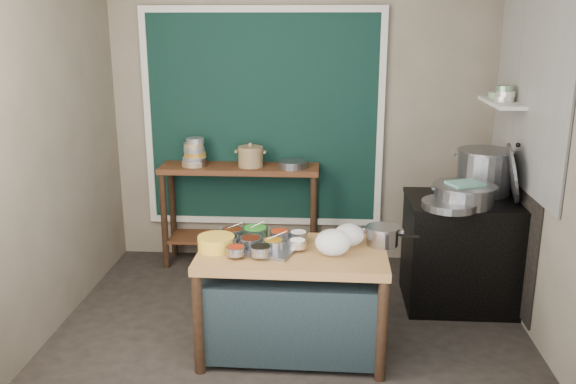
# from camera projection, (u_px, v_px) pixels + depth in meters

# --- Properties ---
(floor) EXTENTS (3.50, 3.00, 0.02)m
(floor) POSITION_uv_depth(u_px,v_px,m) (291.00, 330.00, 4.56)
(floor) COLOR #2C2722
(floor) RESTS_ON ground
(back_wall) EXTENTS (3.50, 0.02, 2.80)m
(back_wall) POSITION_uv_depth(u_px,v_px,m) (301.00, 114.00, 5.63)
(back_wall) COLOR gray
(back_wall) RESTS_ON floor
(left_wall) EXTENTS (0.02, 3.00, 2.80)m
(left_wall) POSITION_uv_depth(u_px,v_px,m) (42.00, 142.00, 4.29)
(left_wall) COLOR gray
(left_wall) RESTS_ON floor
(right_wall) EXTENTS (0.02, 3.00, 2.80)m
(right_wall) POSITION_uv_depth(u_px,v_px,m) (554.00, 149.00, 4.07)
(right_wall) COLOR gray
(right_wall) RESTS_ON floor
(curtain_panel) EXTENTS (2.10, 0.02, 1.90)m
(curtain_panel) POSITION_uv_depth(u_px,v_px,m) (263.00, 119.00, 5.63)
(curtain_panel) COLOR black
(curtain_panel) RESTS_ON back_wall
(curtain_frame) EXTENTS (2.22, 0.03, 2.02)m
(curtain_frame) POSITION_uv_depth(u_px,v_px,m) (263.00, 119.00, 5.62)
(curtain_frame) COLOR beige
(curtain_frame) RESTS_ON back_wall
(tile_panel) EXTENTS (0.02, 1.70, 1.70)m
(tile_panel) POSITION_uv_depth(u_px,v_px,m) (531.00, 74.00, 4.48)
(tile_panel) COLOR #B2B2AA
(tile_panel) RESTS_ON right_wall
(soot_patch) EXTENTS (0.01, 1.30, 1.30)m
(soot_patch) POSITION_uv_depth(u_px,v_px,m) (512.00, 218.00, 4.89)
(soot_patch) COLOR black
(soot_patch) RESTS_ON right_wall
(wall_shelf) EXTENTS (0.22, 0.70, 0.03)m
(wall_shelf) POSITION_uv_depth(u_px,v_px,m) (502.00, 103.00, 4.84)
(wall_shelf) COLOR beige
(wall_shelf) RESTS_ON right_wall
(prep_table) EXTENTS (1.26, 0.74, 0.75)m
(prep_table) POSITION_uv_depth(u_px,v_px,m) (293.00, 301.00, 4.17)
(prep_table) COLOR olive
(prep_table) RESTS_ON floor
(back_counter) EXTENTS (1.45, 0.40, 0.95)m
(back_counter) POSITION_uv_depth(u_px,v_px,m) (241.00, 215.00, 5.69)
(back_counter) COLOR #522C17
(back_counter) RESTS_ON floor
(stove_block) EXTENTS (0.90, 0.68, 0.85)m
(stove_block) POSITION_uv_depth(u_px,v_px,m) (463.00, 254.00, 4.89)
(stove_block) COLOR black
(stove_block) RESTS_ON floor
(stove_top) EXTENTS (0.92, 0.69, 0.03)m
(stove_top) POSITION_uv_depth(u_px,v_px,m) (467.00, 201.00, 4.77)
(stove_top) COLOR black
(stove_top) RESTS_ON stove_block
(condiment_tray) EXTENTS (0.59, 0.50, 0.02)m
(condiment_tray) POSITION_uv_depth(u_px,v_px,m) (261.00, 246.00, 4.10)
(condiment_tray) COLOR gray
(condiment_tray) RESTS_ON prep_table
(condiment_bowls) EXTENTS (0.62, 0.49, 0.07)m
(condiment_bowls) POSITION_uv_depth(u_px,v_px,m) (257.00, 240.00, 4.11)
(condiment_bowls) COLOR gray
(condiment_bowls) RESTS_ON condiment_tray
(yellow_basin) EXTENTS (0.27, 0.27, 0.09)m
(yellow_basin) POSITION_uv_depth(u_px,v_px,m) (216.00, 243.00, 4.06)
(yellow_basin) COLOR gold
(yellow_basin) RESTS_ON prep_table
(saucepan) EXTENTS (0.27, 0.27, 0.13)m
(saucepan) POSITION_uv_depth(u_px,v_px,m) (382.00, 236.00, 4.15)
(saucepan) COLOR gray
(saucepan) RESTS_ON prep_table
(plastic_bag_a) EXTENTS (0.26, 0.23, 0.17)m
(plastic_bag_a) POSITION_uv_depth(u_px,v_px,m) (333.00, 242.00, 3.96)
(plastic_bag_a) COLOR white
(plastic_bag_a) RESTS_ON prep_table
(plastic_bag_b) EXTENTS (0.22, 0.19, 0.16)m
(plastic_bag_b) POSITION_uv_depth(u_px,v_px,m) (349.00, 235.00, 4.13)
(plastic_bag_b) COLOR white
(plastic_bag_b) RESTS_ON prep_table
(bowl_stack) EXTENTS (0.23, 0.23, 0.26)m
(bowl_stack) POSITION_uv_depth(u_px,v_px,m) (195.00, 154.00, 5.55)
(bowl_stack) COLOR tan
(bowl_stack) RESTS_ON back_counter
(utensil_cup) EXTENTS (0.16, 0.16, 0.08)m
(utensil_cup) POSITION_uv_depth(u_px,v_px,m) (199.00, 162.00, 5.54)
(utensil_cup) COLOR gray
(utensil_cup) RESTS_ON back_counter
(ceramic_crock) EXTENTS (0.26, 0.26, 0.16)m
(ceramic_crock) POSITION_uv_depth(u_px,v_px,m) (251.00, 158.00, 5.52)
(ceramic_crock) COLOR #92744F
(ceramic_crock) RESTS_ON back_counter
(wide_bowl) EXTENTS (0.29, 0.29, 0.06)m
(wide_bowl) POSITION_uv_depth(u_px,v_px,m) (292.00, 164.00, 5.48)
(wide_bowl) COLOR gray
(wide_bowl) RESTS_ON back_counter
(stock_pot) EXTENTS (0.51, 0.51, 0.36)m
(stock_pot) POSITION_uv_depth(u_px,v_px,m) (484.00, 172.00, 4.89)
(stock_pot) COLOR gray
(stock_pot) RESTS_ON stove_top
(pot_lid) EXTENTS (0.19, 0.48, 0.46)m
(pot_lid) POSITION_uv_depth(u_px,v_px,m) (513.00, 173.00, 4.64)
(pot_lid) COLOR gray
(pot_lid) RESTS_ON stove_top
(steamer) EXTENTS (0.52, 0.52, 0.16)m
(steamer) POSITION_uv_depth(u_px,v_px,m) (464.00, 195.00, 4.61)
(steamer) COLOR gray
(steamer) RESTS_ON stove_top
(green_cloth) EXTENTS (0.30, 0.27, 0.02)m
(green_cloth) POSITION_uv_depth(u_px,v_px,m) (465.00, 184.00, 4.59)
(green_cloth) COLOR #619F94
(green_cloth) RESTS_ON steamer
(shallow_pan) EXTENTS (0.46, 0.46, 0.05)m
(shallow_pan) POSITION_uv_depth(u_px,v_px,m) (450.00, 205.00, 4.53)
(shallow_pan) COLOR gray
(shallow_pan) RESTS_ON stove_top
(shelf_bowl_stack) EXTENTS (0.16, 0.16, 0.12)m
(shelf_bowl_stack) POSITION_uv_depth(u_px,v_px,m) (505.00, 94.00, 4.78)
(shelf_bowl_stack) COLOR silver
(shelf_bowl_stack) RESTS_ON wall_shelf
(shelf_bowl_green) EXTENTS (0.18, 0.18, 0.05)m
(shelf_bowl_green) POSITION_uv_depth(u_px,v_px,m) (498.00, 95.00, 4.97)
(shelf_bowl_green) COLOR gray
(shelf_bowl_green) RESTS_ON wall_shelf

